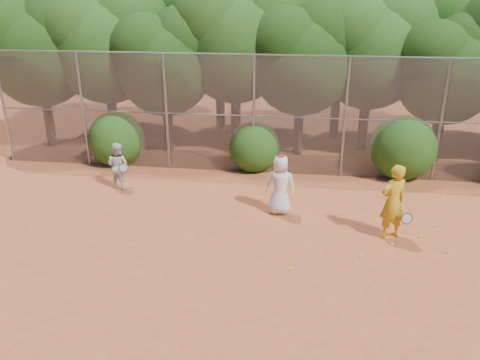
# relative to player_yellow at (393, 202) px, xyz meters

# --- Properties ---
(ground) EXTENTS (80.00, 80.00, 0.00)m
(ground) POSITION_rel_player_yellow_xyz_m (-2.95, -1.83, -0.99)
(ground) COLOR #A44925
(ground) RESTS_ON ground
(fence_back) EXTENTS (20.05, 0.09, 4.03)m
(fence_back) POSITION_rel_player_yellow_xyz_m (-3.06, 4.17, 1.06)
(fence_back) COLOR gray
(fence_back) RESTS_ON ground
(tree_0) EXTENTS (4.38, 3.81, 6.00)m
(tree_0) POSITION_rel_player_yellow_xyz_m (-12.39, 6.21, 2.94)
(tree_0) COLOR black
(tree_0) RESTS_ON ground
(tree_1) EXTENTS (4.64, 4.03, 6.35)m
(tree_1) POSITION_rel_player_yellow_xyz_m (-9.89, 6.72, 3.17)
(tree_1) COLOR black
(tree_1) RESTS_ON ground
(tree_2) EXTENTS (3.99, 3.47, 5.47)m
(tree_2) POSITION_rel_player_yellow_xyz_m (-7.39, 6.01, 2.59)
(tree_2) COLOR black
(tree_2) RESTS_ON ground
(tree_3) EXTENTS (4.89, 4.26, 6.70)m
(tree_3) POSITION_rel_player_yellow_xyz_m (-4.88, 7.02, 3.41)
(tree_3) COLOR black
(tree_3) RESTS_ON ground
(tree_4) EXTENTS (4.19, 3.64, 5.73)m
(tree_4) POSITION_rel_player_yellow_xyz_m (-2.39, 6.41, 2.77)
(tree_4) COLOR black
(tree_4) RESTS_ON ground
(tree_5) EXTENTS (4.51, 3.92, 6.17)m
(tree_5) POSITION_rel_player_yellow_xyz_m (0.11, 7.21, 3.06)
(tree_5) COLOR black
(tree_5) RESTS_ON ground
(tree_6) EXTENTS (3.86, 3.36, 5.29)m
(tree_6) POSITION_rel_player_yellow_xyz_m (2.60, 6.21, 2.48)
(tree_6) COLOR black
(tree_6) RESTS_ON ground
(tree_9) EXTENTS (4.83, 4.20, 6.62)m
(tree_9) POSITION_rel_player_yellow_xyz_m (-10.88, 9.02, 3.35)
(tree_9) COLOR black
(tree_9) RESTS_ON ground
(tree_10) EXTENTS (5.15, 4.48, 7.06)m
(tree_10) POSITION_rel_player_yellow_xyz_m (-5.88, 9.22, 3.64)
(tree_10) COLOR black
(tree_10) RESTS_ON ground
(tree_11) EXTENTS (4.64, 4.03, 6.35)m
(tree_11) POSITION_rel_player_yellow_xyz_m (-0.89, 8.82, 3.17)
(tree_11) COLOR black
(tree_11) RESTS_ON ground
(tree_12) EXTENTS (5.02, 4.37, 6.88)m
(tree_12) POSITION_rel_player_yellow_xyz_m (3.62, 9.42, 3.52)
(tree_12) COLOR black
(tree_12) RESTS_ON ground
(bush_0) EXTENTS (2.00, 2.00, 2.00)m
(bush_0) POSITION_rel_player_yellow_xyz_m (-8.95, 4.47, 0.01)
(bush_0) COLOR #1B4110
(bush_0) RESTS_ON ground
(bush_1) EXTENTS (1.80, 1.80, 1.80)m
(bush_1) POSITION_rel_player_yellow_xyz_m (-3.95, 4.47, -0.09)
(bush_1) COLOR #1B4110
(bush_1) RESTS_ON ground
(bush_2) EXTENTS (2.20, 2.20, 2.20)m
(bush_2) POSITION_rel_player_yellow_xyz_m (1.05, 4.47, 0.11)
(bush_2) COLOR #1B4110
(bush_2) RESTS_ON ground
(player_yellow) EXTENTS (0.94, 0.76, 1.98)m
(player_yellow) POSITION_rel_player_yellow_xyz_m (0.00, 0.00, 0.00)
(player_yellow) COLOR gold
(player_yellow) RESTS_ON ground
(player_teen) EXTENTS (0.87, 0.59, 1.76)m
(player_teen) POSITION_rel_player_yellow_xyz_m (-2.86, 1.05, -0.12)
(player_teen) COLOR silver
(player_teen) RESTS_ON ground
(player_white) EXTENTS (0.89, 0.78, 1.49)m
(player_white) POSITION_rel_player_yellow_xyz_m (-8.06, 2.24, -0.24)
(player_white) COLOR silver
(player_white) RESTS_ON ground
(ball_0) EXTENTS (0.07, 0.07, 0.07)m
(ball_0) POSITION_rel_player_yellow_xyz_m (0.03, -0.43, -0.96)
(ball_0) COLOR #C5E329
(ball_0) RESTS_ON ground
(ball_1) EXTENTS (0.07, 0.07, 0.07)m
(ball_1) POSITION_rel_player_yellow_xyz_m (1.27, 0.76, -0.96)
(ball_1) COLOR #C5E329
(ball_1) RESTS_ON ground
(ball_2) EXTENTS (0.07, 0.07, 0.07)m
(ball_2) POSITION_rel_player_yellow_xyz_m (-0.82, -1.11, -0.96)
(ball_2) COLOR #C5E329
(ball_2) RESTS_ON ground
(ball_3) EXTENTS (0.07, 0.07, 0.07)m
(ball_3) POSITION_rel_player_yellow_xyz_m (0.81, 0.03, -0.96)
(ball_3) COLOR #C5E329
(ball_3) RESTS_ON ground
(ball_4) EXTENTS (0.07, 0.07, 0.07)m
(ball_4) POSITION_rel_player_yellow_xyz_m (-2.47, -1.88, -0.96)
(ball_4) COLOR #C5E329
(ball_4) RESTS_ON ground
(ball_5) EXTENTS (0.07, 0.07, 0.07)m
(ball_5) POSITION_rel_player_yellow_xyz_m (2.03, 2.49, -0.96)
(ball_5) COLOR #C5E329
(ball_5) RESTS_ON ground
(ball_6) EXTENTS (0.07, 0.07, 0.07)m
(ball_6) POSITION_rel_player_yellow_xyz_m (1.30, -0.65, -0.96)
(ball_6) COLOR #C5E329
(ball_6) RESTS_ON ground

